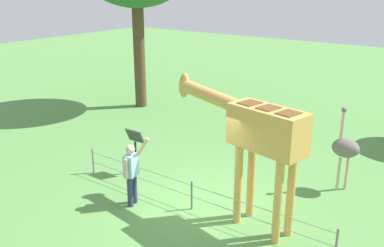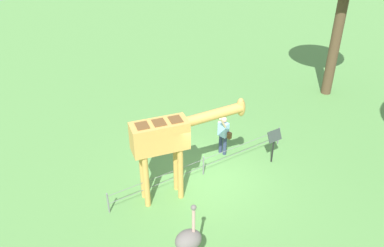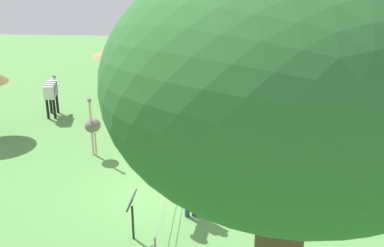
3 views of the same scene
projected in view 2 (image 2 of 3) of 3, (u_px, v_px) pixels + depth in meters
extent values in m
plane|color=#568E47|center=(206.00, 177.00, 13.68)|extent=(60.00, 60.00, 0.00)
cylinder|color=gold|center=(176.00, 166.00, 12.66)|extent=(0.18, 0.18, 1.90)
cylinder|color=gold|center=(181.00, 174.00, 12.31)|extent=(0.18, 0.18, 1.90)
cylinder|color=gold|center=(143.00, 173.00, 12.33)|extent=(0.18, 0.18, 1.90)
cylinder|color=gold|center=(146.00, 182.00, 11.98)|extent=(0.18, 0.18, 1.90)
cube|color=gold|center=(160.00, 136.00, 11.60)|extent=(1.81, 1.04, 0.90)
cube|color=brown|center=(175.00, 119.00, 11.51)|extent=(0.44, 0.50, 0.02)
cube|color=brown|center=(159.00, 122.00, 11.36)|extent=(0.44, 0.50, 0.02)
cube|color=brown|center=(142.00, 126.00, 11.21)|extent=(0.44, 0.50, 0.02)
cylinder|color=gold|center=(211.00, 116.00, 11.89)|extent=(2.09, 0.74, 0.51)
ellipsoid|color=gold|center=(241.00, 107.00, 12.15)|extent=(0.38, 0.32, 0.66)
cylinder|color=brown|center=(240.00, 101.00, 12.10)|extent=(0.05, 0.05, 0.14)
cylinder|color=brown|center=(243.00, 103.00, 12.01)|extent=(0.05, 0.05, 0.14)
cylinder|color=navy|center=(225.00, 145.00, 14.64)|extent=(0.14, 0.14, 0.78)
cylinder|color=navy|center=(221.00, 143.00, 14.76)|extent=(0.14, 0.14, 0.78)
cube|color=#8CBFE0|center=(223.00, 129.00, 14.35)|extent=(0.32, 0.41, 0.55)
sphere|color=#D8AD8C|center=(224.00, 120.00, 14.14)|extent=(0.22, 0.22, 0.22)
cylinder|color=#D8AD8C|center=(223.00, 123.00, 13.87)|extent=(0.37, 0.16, 0.51)
cylinder|color=#D8AD8C|center=(219.00, 127.00, 14.49)|extent=(0.08, 0.08, 0.50)
cube|color=brown|center=(229.00, 135.00, 14.34)|extent=(0.16, 0.22, 0.24)
ellipsoid|color=#66605B|center=(188.00, 240.00, 9.71)|extent=(0.70, 0.56, 0.49)
cylinder|color=#CC9E93|center=(194.00, 221.00, 9.49)|extent=(0.08, 0.08, 0.80)
sphere|color=#66605B|center=(194.00, 208.00, 9.26)|extent=(0.14, 0.14, 0.14)
cylinder|color=brown|center=(335.00, 45.00, 17.97)|extent=(0.47, 0.47, 4.90)
cylinder|color=black|center=(273.00, 151.00, 14.19)|extent=(0.06, 0.06, 0.95)
cube|color=#333D38|center=(275.00, 136.00, 13.85)|extent=(0.56, 0.21, 0.38)
cylinder|color=slate|center=(108.00, 203.00, 12.01)|extent=(0.05, 0.05, 0.75)
cylinder|color=slate|center=(203.00, 166.00, 13.61)|extent=(0.05, 0.05, 0.75)
cylinder|color=slate|center=(279.00, 136.00, 15.22)|extent=(0.05, 0.05, 0.75)
cube|color=slate|center=(204.00, 159.00, 13.48)|extent=(7.00, 0.01, 0.01)
cube|color=slate|center=(203.00, 166.00, 13.63)|extent=(7.00, 0.01, 0.01)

